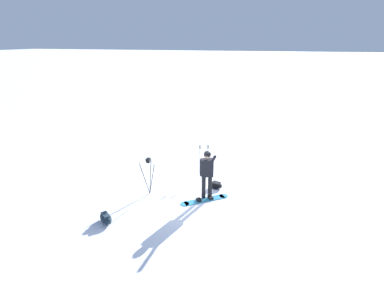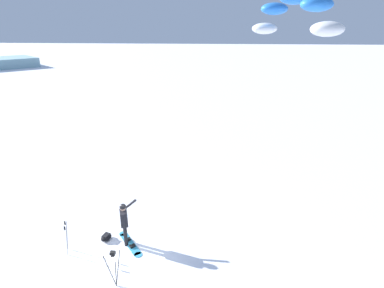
{
  "view_description": "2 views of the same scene",
  "coord_description": "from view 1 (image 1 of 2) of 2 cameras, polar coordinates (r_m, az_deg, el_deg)",
  "views": [
    {
      "loc": [
        2.97,
        -8.81,
        5.21
      ],
      "look_at": [
        0.49,
        -1.03,
        2.39
      ],
      "focal_mm": 28.24,
      "sensor_mm": 36.0,
      "label": 1
    },
    {
      "loc": [
        -8.59,
        -3.21,
        7.77
      ],
      "look_at": [
        1.2,
        -2.27,
        3.97
      ],
      "focal_mm": 28.37,
      "sensor_mm": 36.0,
      "label": 2
    }
  ],
  "objects": [
    {
      "name": "snowboard",
      "position": [
        10.54,
        2.4,
        -10.45
      ],
      "size": [
        1.42,
        1.22,
        0.1
      ],
      "color": "teal",
      "rests_on": "ground_plane"
    },
    {
      "name": "gear_bag_small",
      "position": [
        11.32,
        4.53,
        -7.71
      ],
      "size": [
        0.55,
        0.47,
        0.24
      ],
      "color": "black",
      "rests_on": "ground_plane"
    },
    {
      "name": "ground_plane",
      "position": [
        10.66,
        -0.86,
        -10.22
      ],
      "size": [
        300.0,
        300.0,
        0.0
      ],
      "primitive_type": "plane",
      "color": "white"
    },
    {
      "name": "ski_poles",
      "position": [
        12.22,
        2.25,
        -2.11
      ],
      "size": [
        0.35,
        0.29,
        1.22
      ],
      "color": "gray",
      "rests_on": "ground_plane"
    },
    {
      "name": "gear_bag_large",
      "position": [
        9.67,
        -15.97,
        -13.27
      ],
      "size": [
        0.65,
        0.58,
        0.3
      ],
      "color": "#192833",
      "rests_on": "ground_plane"
    },
    {
      "name": "camera_tripod",
      "position": [
        10.65,
        -8.21,
        -4.62
      ],
      "size": [
        0.57,
        0.49,
        1.36
      ],
      "color": "#262628",
      "rests_on": "ground_plane"
    },
    {
      "name": "snowboarder",
      "position": [
        10.2,
        2.87,
        -4.89
      ],
      "size": [
        0.64,
        0.64,
        1.78
      ],
      "color": "black",
      "rests_on": "ground_plane"
    }
  ]
}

